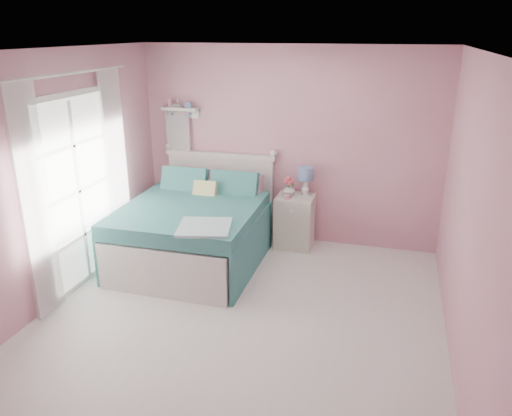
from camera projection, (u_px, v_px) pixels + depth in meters
The scene contains 13 objects.
floor at pixel (238, 322), 5.00m from camera, with size 4.50×4.50×0.00m, color silver.
room_shell at pixel (236, 169), 4.47m from camera, with size 4.50×4.50×4.50m.
bed at pixel (196, 230), 6.23m from camera, with size 1.62×2.03×1.17m.
nightstand at pixel (295, 221), 6.65m from camera, with size 0.49×0.48×0.70m.
table_lamp at pixel (306, 176), 6.48m from camera, with size 0.19×0.19×0.39m.
vase at pixel (289, 190), 6.53m from camera, with size 0.16×0.16×0.17m, color silver.
teacup at pixel (287, 196), 6.44m from camera, with size 0.09×0.09×0.07m, color pink.
roses at pixel (289, 181), 6.48m from camera, with size 0.14×0.11×0.12m.
wall_shelf at pixel (181, 110), 6.78m from camera, with size 0.50×0.15×0.25m.
hanging_dress at pixel (178, 134), 6.90m from camera, with size 0.34×0.03×0.72m, color white.
french_door at pixel (78, 192), 5.51m from camera, with size 0.04×1.32×2.16m.
curtain_near at pixel (35, 205), 4.79m from camera, with size 0.04×0.40×2.32m, color white.
curtain_far at pixel (117, 166), 6.13m from camera, with size 0.04×0.40×2.32m, color white.
Camera 1 is at (1.35, -4.11, 2.77)m, focal length 35.00 mm.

